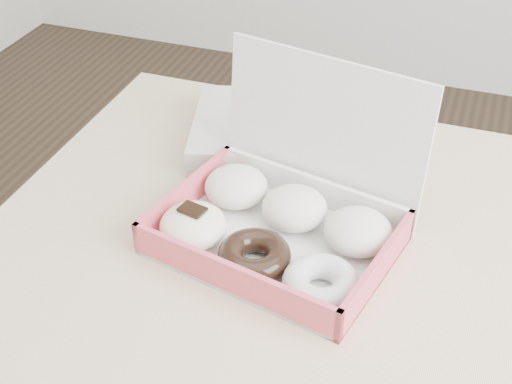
% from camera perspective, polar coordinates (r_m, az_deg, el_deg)
% --- Properties ---
extents(table, '(1.20, 0.80, 0.75)m').
position_cam_1_polar(table, '(0.90, 15.10, -12.43)').
color(table, tan).
rests_on(table, ground).
extents(donut_box, '(0.32, 0.29, 0.20)m').
position_cam_1_polar(donut_box, '(0.88, 1.94, -2.11)').
color(donut_box, white).
rests_on(donut_box, table).
extents(newspapers, '(0.30, 0.26, 0.04)m').
position_cam_1_polar(newspapers, '(1.07, 1.80, 4.87)').
color(newspapers, silver).
rests_on(newspapers, table).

